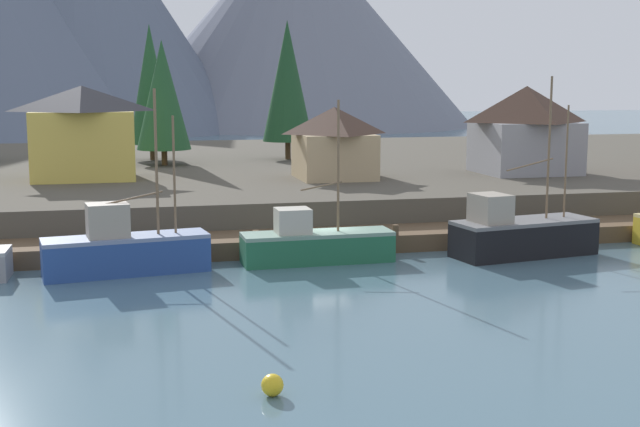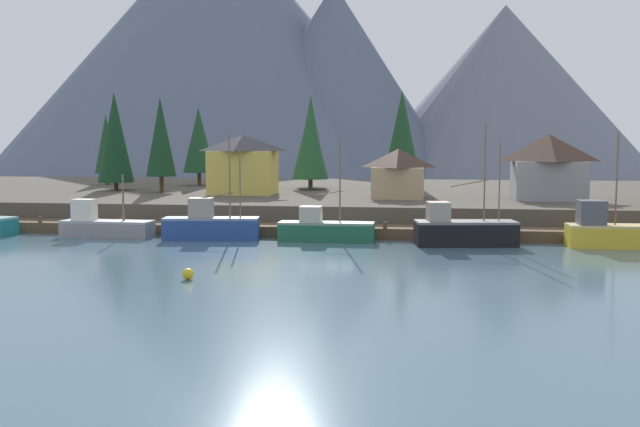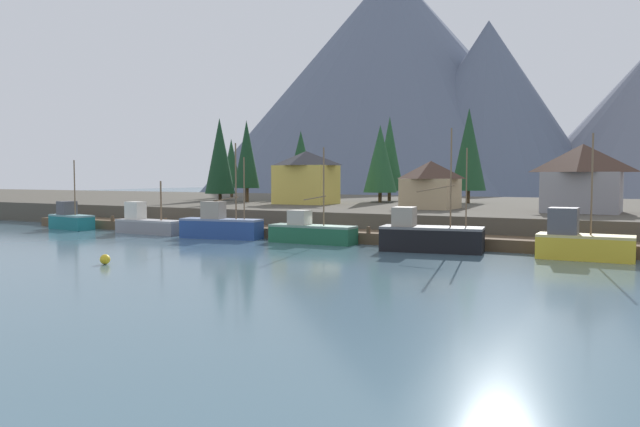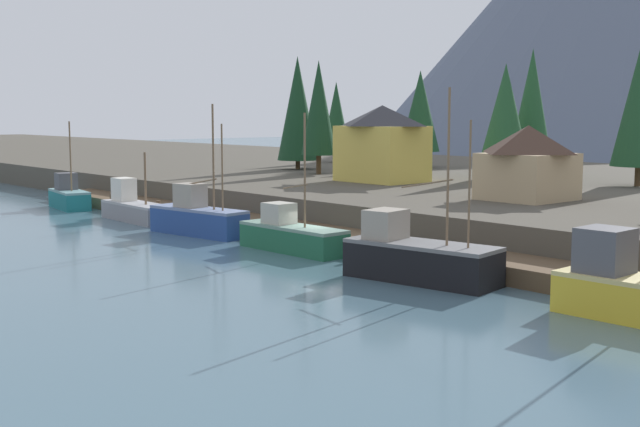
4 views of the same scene
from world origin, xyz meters
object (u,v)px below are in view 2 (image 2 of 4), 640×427
Objects in this scene: fishing_boat_black at (463,231)px; conifer_far_left at (199,140)px; fishing_boat_green at (325,229)px; conifer_back_right at (161,137)px; fishing_boat_blue at (210,225)px; conifer_near_right at (115,137)px; house_grey at (548,166)px; conifer_mid_left at (106,144)px; house_tan at (398,173)px; conifer_near_left at (402,133)px; channel_buoy at (188,274)px; fishing_boat_yellow at (606,231)px; conifer_centre at (311,136)px; house_yellow at (243,164)px; fishing_boat_grey at (104,226)px; conifer_back_left at (310,142)px.

fishing_boat_black is 52.91m from conifer_far_left.
fishing_boat_green is 0.76× the size of conifer_back_right.
conifer_near_right is (-20.45, 26.23, 7.91)m from fishing_boat_blue.
conifer_mid_left is at bearing 161.13° from house_grey.
fishing_boat_black reaches higher than house_tan.
conifer_near_left is at bearing -8.60° from conifer_far_left.
channel_buoy is at bearing -67.04° from conifer_back_right.
house_grey is at bearing -6.20° from conifer_back_right.
house_grey reaches higher than fishing_boat_yellow.
fishing_boat_green reaches higher than house_tan.
house_grey is 33.61m from conifer_centre.
house_yellow reaches higher than fishing_boat_green.
house_grey is at bearing -18.87° from conifer_mid_left.
house_yellow is at bearing -57.49° from conifer_far_left.
conifer_near_right is at bearing 164.69° from house_yellow.
conifer_mid_left reaches higher than fishing_boat_black.
conifer_mid_left reaches higher than fishing_boat_yellow.
fishing_boat_yellow is at bearing -62.26° from conifer_near_left.
conifer_centre is at bearing 100.07° from fishing_boat_green.
conifer_back_right is (-13.18, 22.95, 7.92)m from fishing_boat_blue.
conifer_back_right is 16.29× the size of channel_buoy.
channel_buoy is (7.01, -39.76, -5.64)m from house_yellow.
fishing_boat_black is 19.62m from house_tan.
fishing_boat_grey is at bearing 178.89° from fishing_boat_green.
channel_buoy is at bearing -88.36° from conifer_centre.
fishing_boat_yellow is 1.21× the size of house_yellow.
fishing_boat_grey is 24.15m from conifer_back_right.
house_tan is at bearing -11.22° from house_yellow.
fishing_boat_grey is 1.40× the size of house_tan.
fishing_boat_yellow is at bearing 33.33° from channel_buoy.
conifer_mid_left is at bearing 167.12° from conifer_back_left.
conifer_mid_left is 65.08m from channel_buoy.
conifer_back_left reaches higher than house_tan.
fishing_boat_blue is 1.22× the size of house_yellow.
fishing_boat_yellow is 34.08m from channel_buoy.
conifer_far_left is (-28.93, 20.68, 3.66)m from house_tan.
channel_buoy is at bearing -89.12° from conifer_back_left.
house_yellow is 29.69m from conifer_mid_left.
house_tan is at bearing -25.44° from conifer_mid_left.
house_tan is 29.27m from conifer_back_right.
conifer_near_right reaches higher than channel_buoy.
house_grey is (33.57, -3.19, -0.01)m from house_yellow.
house_tan is at bearing -178.59° from house_grey.
conifer_back_right is at bearing -24.26° from conifer_near_right.
fishing_boat_black is 36.87m from conifer_back_left.
conifer_back_right is at bearing -154.41° from conifer_back_left.
fishing_boat_yellow is 13.13× the size of channel_buoy.
fishing_boat_green is at bearing -5.40° from fishing_boat_blue.
house_tan is (15.36, 17.78, 3.97)m from fishing_boat_blue.
conifer_centre is at bearing 128.24° from fishing_boat_yellow.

